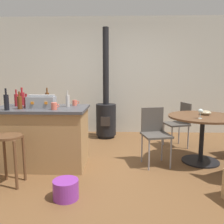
{
  "coord_description": "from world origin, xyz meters",
  "views": [
    {
      "loc": [
        0.23,
        -3.46,
        1.41
      ],
      "look_at": [
        0.1,
        0.26,
        0.81
      ],
      "focal_mm": 38.36,
      "sensor_mm": 36.0,
      "label": 1
    }
  ],
  "objects_px": {
    "folding_chair_near": "(155,131)",
    "bottle_3": "(22,98)",
    "bottle_6": "(26,102)",
    "dining_table": "(202,127)",
    "wine_glass": "(201,111)",
    "kitchen_island": "(42,137)",
    "bottle_4": "(6,102)",
    "wooden_stool": "(9,149)",
    "bottle_2": "(20,102)",
    "wood_stove": "(106,112)",
    "cup_0": "(75,103)",
    "plastic_bucket": "(66,189)",
    "folding_chair_right": "(179,121)",
    "bottle_0": "(68,101)",
    "bottle_5": "(47,99)",
    "bottle_1": "(16,100)",
    "toolbox": "(41,102)",
    "cup_1": "(54,106)",
    "serving_bowl": "(205,113)"
  },
  "relations": [
    {
      "from": "dining_table",
      "to": "wine_glass",
      "type": "xyz_separation_m",
      "value": [
        -0.12,
        -0.23,
        0.28
      ]
    },
    {
      "from": "toolbox",
      "to": "bottle_3",
      "type": "xyz_separation_m",
      "value": [
        -0.41,
        0.29,
        0.02
      ]
    },
    {
      "from": "kitchen_island",
      "to": "bottle_4",
      "type": "xyz_separation_m",
      "value": [
        -0.38,
        -0.28,
        0.57
      ]
    },
    {
      "from": "bottle_0",
      "to": "serving_bowl",
      "type": "xyz_separation_m",
      "value": [
        2.17,
        0.22,
        -0.21
      ]
    },
    {
      "from": "bottle_2",
      "to": "bottle_3",
      "type": "distance_m",
      "value": 0.45
    },
    {
      "from": "bottle_2",
      "to": "wood_stove",
      "type": "bearing_deg",
      "value": 58.37
    },
    {
      "from": "kitchen_island",
      "to": "wine_glass",
      "type": "distance_m",
      "value": 2.41
    },
    {
      "from": "bottle_0",
      "to": "bottle_6",
      "type": "distance_m",
      "value": 0.62
    },
    {
      "from": "folding_chair_right",
      "to": "bottle_5",
      "type": "xyz_separation_m",
      "value": [
        -2.3,
        -0.79,
        0.51
      ]
    },
    {
      "from": "folding_chair_right",
      "to": "bottle_0",
      "type": "distance_m",
      "value": 2.21
    },
    {
      "from": "dining_table",
      "to": "wine_glass",
      "type": "relative_size",
      "value": 7.4
    },
    {
      "from": "bottle_5",
      "to": "wooden_stool",
      "type": "bearing_deg",
      "value": -104.27
    },
    {
      "from": "folding_chair_right",
      "to": "bottle_6",
      "type": "bearing_deg",
      "value": -159.05
    },
    {
      "from": "kitchen_island",
      "to": "bottle_6",
      "type": "xyz_separation_m",
      "value": [
        -0.23,
        0.04,
        0.53
      ]
    },
    {
      "from": "wooden_stool",
      "to": "bottle_6",
      "type": "bearing_deg",
      "value": 92.73
    },
    {
      "from": "bottle_0",
      "to": "toolbox",
      "type": "bearing_deg",
      "value": -162.17
    },
    {
      "from": "cup_0",
      "to": "plastic_bucket",
      "type": "distance_m",
      "value": 1.51
    },
    {
      "from": "toolbox",
      "to": "bottle_2",
      "type": "distance_m",
      "value": 0.3
    },
    {
      "from": "cup_0",
      "to": "bottle_1",
      "type": "bearing_deg",
      "value": -172.35
    },
    {
      "from": "cup_0",
      "to": "plastic_bucket",
      "type": "bearing_deg",
      "value": -84.85
    },
    {
      "from": "wood_stove",
      "to": "bottle_0",
      "type": "distance_m",
      "value": 1.71
    },
    {
      "from": "plastic_bucket",
      "to": "bottle_2",
      "type": "bearing_deg",
      "value": 134.8
    },
    {
      "from": "folding_chair_right",
      "to": "bottle_6",
      "type": "height_order",
      "value": "bottle_6"
    },
    {
      "from": "kitchen_island",
      "to": "plastic_bucket",
      "type": "height_order",
      "value": "kitchen_island"
    },
    {
      "from": "bottle_4",
      "to": "cup_1",
      "type": "xyz_separation_m",
      "value": [
        0.65,
        0.07,
        -0.07
      ]
    },
    {
      "from": "bottle_1",
      "to": "cup_0",
      "type": "height_order",
      "value": "bottle_1"
    },
    {
      "from": "dining_table",
      "to": "bottle_4",
      "type": "xyz_separation_m",
      "value": [
        -2.87,
        -0.5,
        0.44
      ]
    },
    {
      "from": "cup_0",
      "to": "plastic_bucket",
      "type": "relative_size",
      "value": 0.37
    },
    {
      "from": "wood_stove",
      "to": "bottle_4",
      "type": "bearing_deg",
      "value": -122.92
    },
    {
      "from": "wood_stove",
      "to": "cup_1",
      "type": "bearing_deg",
      "value": -108.19
    },
    {
      "from": "bottle_6",
      "to": "plastic_bucket",
      "type": "bearing_deg",
      "value": -51.97
    },
    {
      "from": "dining_table",
      "to": "toolbox",
      "type": "height_order",
      "value": "toolbox"
    },
    {
      "from": "kitchen_island",
      "to": "bottle_2",
      "type": "bearing_deg",
      "value": -146.54
    },
    {
      "from": "bottle_3",
      "to": "bottle_6",
      "type": "height_order",
      "value": "bottle_3"
    },
    {
      "from": "bottle_3",
      "to": "serving_bowl",
      "type": "distance_m",
      "value": 2.96
    },
    {
      "from": "dining_table",
      "to": "bottle_2",
      "type": "xyz_separation_m",
      "value": [
        -2.74,
        -0.38,
        0.42
      ]
    },
    {
      "from": "bottle_0",
      "to": "plastic_bucket",
      "type": "xyz_separation_m",
      "value": [
        0.19,
        -1.09,
        -0.89
      ]
    },
    {
      "from": "folding_chair_near",
      "to": "bottle_3",
      "type": "relative_size",
      "value": 3.11
    },
    {
      "from": "wooden_stool",
      "to": "wood_stove",
      "type": "bearing_deg",
      "value": 65.28
    },
    {
      "from": "bottle_6",
      "to": "wine_glass",
      "type": "height_order",
      "value": "bottle_6"
    },
    {
      "from": "bottle_1",
      "to": "bottle_4",
      "type": "distance_m",
      "value": 0.41
    },
    {
      "from": "bottle_5",
      "to": "kitchen_island",
      "type": "bearing_deg",
      "value": -98.2
    },
    {
      "from": "bottle_6",
      "to": "plastic_bucket",
      "type": "xyz_separation_m",
      "value": [
        0.81,
        -1.04,
        -0.88
      ]
    },
    {
      "from": "wood_stove",
      "to": "bottle_2",
      "type": "distance_m",
      "value": 2.2
    },
    {
      "from": "bottle_5",
      "to": "bottle_6",
      "type": "height_order",
      "value": "bottle_5"
    },
    {
      "from": "wood_stove",
      "to": "bottle_3",
      "type": "bearing_deg",
      "value": -132.08
    },
    {
      "from": "wooden_stool",
      "to": "bottle_6",
      "type": "relative_size",
      "value": 3.17
    },
    {
      "from": "folding_chair_near",
      "to": "bottle_3",
      "type": "height_order",
      "value": "bottle_3"
    },
    {
      "from": "bottle_0",
      "to": "bottle_5",
      "type": "height_order",
      "value": "bottle_5"
    },
    {
      "from": "bottle_6",
      "to": "plastic_bucket",
      "type": "height_order",
      "value": "bottle_6"
    }
  ]
}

